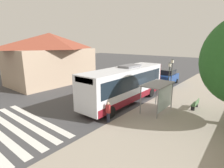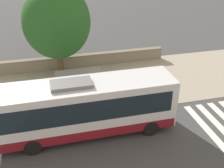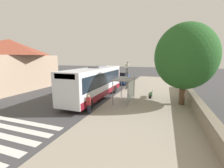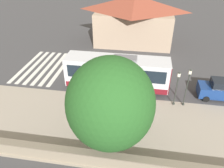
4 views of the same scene
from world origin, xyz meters
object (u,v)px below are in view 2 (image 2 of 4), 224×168
(bus, at_px, (86,107))
(bench, at_px, (43,87))
(shade_tree, at_px, (57,22))
(pedestrian, at_px, (146,98))
(bus_shelter, at_px, (79,78))

(bus, distance_m, bench, 6.74)
(bus, height_order, bench, bus)
(bus, bearing_deg, shade_tree, -174.88)
(bench, bearing_deg, pedestrian, 58.05)
(bus, distance_m, shade_tree, 9.67)
(pedestrian, distance_m, bench, 8.41)
(bench, bearing_deg, bus, 22.80)
(bus, relative_size, pedestrian, 6.66)
(bus_shelter, distance_m, shade_tree, 6.23)
(bus_shelter, bearing_deg, shade_tree, -170.35)
(bus, xyz_separation_m, bus_shelter, (-3.65, 0.12, 0.18))
(bus, relative_size, shade_tree, 1.38)
(bus_shelter, height_order, pedestrian, bus_shelter)
(bus_shelter, bearing_deg, pedestrian, 65.50)
(pedestrian, height_order, shade_tree, shade_tree)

